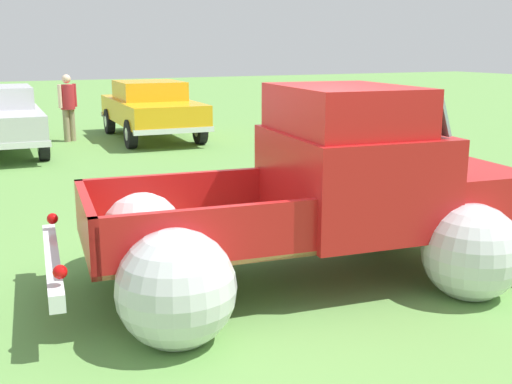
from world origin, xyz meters
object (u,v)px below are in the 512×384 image
vintage_pickup_truck (327,204)px  spectator_0 (68,104)px  show_car_1 (151,107)px  lane_cone_0 (364,172)px

vintage_pickup_truck → spectator_0: vintage_pickup_truck is taller
vintage_pickup_truck → spectator_0: 10.71m
vintage_pickup_truck → show_car_1: (1.32, 10.31, 0.02)m
show_car_1 → spectator_0: 2.01m
vintage_pickup_truck → lane_cone_0: bearing=55.5°
spectator_0 → lane_cone_0: size_ratio=2.58×
vintage_pickup_truck → show_car_1: size_ratio=1.09×
vintage_pickup_truck → spectator_0: (-0.66, 10.69, 0.17)m
spectator_0 → lane_cone_0: (3.27, -7.68, -0.61)m
vintage_pickup_truck → show_car_1: 10.39m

